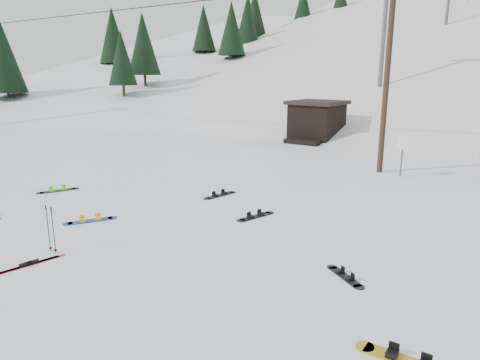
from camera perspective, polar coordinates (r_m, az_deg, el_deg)
The scene contains 15 objects.
ground at distance 11.41m, azimuth -17.96°, elevation -10.06°, with size 200.00×200.00×0.00m, color white.
ski_slope at distance 63.56m, azimuth 28.12°, elevation -2.80°, with size 60.00×75.00×45.00m, color white.
ridge_left at distance 71.65m, azimuth -2.34°, elevation 1.44°, with size 34.00×85.00×38.00m, color white.
treeline_left at distance 62.79m, azimuth -5.75°, elevation 9.76°, with size 20.00×64.00×10.00m, color black, non-canonical shape.
utility_pole at distance 20.88m, azimuth 19.06°, elevation 13.68°, with size 2.00×0.26×9.00m.
trail_sign at distance 20.40m, azimuth 20.84°, elevation 3.91°, with size 0.50×0.09×1.85m.
lift_hut at distance 30.20m, azimuth 10.16°, elevation 7.76°, with size 3.40×4.10×2.75m.
lift_tower_near at distance 38.11m, azimuth 18.65°, elevation 18.30°, with size 2.20×0.36×8.00m.
hero_snowboard at distance 14.32m, azimuth -19.32°, elevation -5.10°, with size 0.92×1.49×0.11m.
hero_skis at distance 11.74m, azimuth -26.31°, elevation -10.03°, with size 0.33×1.76×0.09m.
ski_poles at distance 12.14m, azimuth -23.93°, elevation -5.93°, with size 0.34×0.09×1.24m.
board_scatter_b at distance 16.32m, azimuth -2.70°, elevation -2.00°, with size 0.48×1.57×0.11m.
board_scatter_c at distance 18.42m, azimuth -23.10°, elevation -1.27°, with size 0.78×1.53×0.11m.
board_scatter_d at distance 10.29m, azimuth 13.82°, elevation -12.34°, with size 1.15×0.80×0.09m.
board_scatter_f at distance 13.93m, azimuth 2.11°, elevation -4.84°, with size 0.57×1.49×0.11m.
Camera 1 is at (8.76, -5.75, 4.51)m, focal length 32.00 mm.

